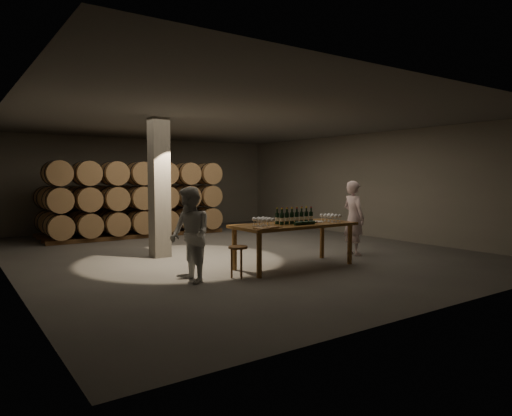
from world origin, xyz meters
TOP-DOWN VIEW (x-y plane):
  - room at (-1.80, 0.20)m, footprint 12.00×12.00m
  - tasting_table at (0.00, -2.50)m, footprint 2.60×1.10m
  - barrel_stack_back at (-0.96, 5.20)m, footprint 5.48×0.95m
  - barrel_stack_front at (-0.96, 3.80)m, footprint 5.48×0.95m
  - bottle_cluster at (0.03, -2.47)m, footprint 0.86×0.23m
  - lying_bottles at (0.03, -2.81)m, footprint 0.59×0.07m
  - glass_cluster_left at (-0.81, -2.54)m, footprint 0.30×0.41m
  - glass_cluster_right at (0.94, -2.59)m, footprint 0.30×0.41m
  - plate at (0.58, -2.54)m, footprint 0.29×0.29m
  - notebook_near at (-0.90, -2.90)m, footprint 0.29×0.25m
  - notebook_corner at (-1.12, -2.92)m, footprint 0.21×0.26m
  - pen at (-0.65, -2.91)m, footprint 0.14×0.03m
  - stool at (-1.51, -2.72)m, footprint 0.35×0.35m
  - person_man at (2.09, -2.17)m, footprint 0.49×0.69m
  - person_woman at (-2.38, -2.52)m, footprint 0.65×0.83m

SIDE VIEW (x-z plane):
  - stool at x=-1.51m, z-range 0.19..0.78m
  - tasting_table at x=0.00m, z-range 0.35..1.25m
  - barrel_stack_back at x=-0.96m, z-range 0.04..1.61m
  - person_woman at x=-2.38m, z-range 0.00..1.69m
  - person_man at x=2.09m, z-range 0.00..1.76m
  - pen at x=-0.65m, z-range 0.90..0.91m
  - plate at x=0.58m, z-range 0.90..0.92m
  - notebook_corner at x=-1.12m, z-range 0.90..0.92m
  - notebook_near at x=-0.90m, z-range 0.90..0.93m
  - lying_bottles at x=0.03m, z-range 0.90..0.97m
  - glass_cluster_right at x=0.94m, z-range 0.94..1.10m
  - bottle_cluster at x=0.03m, z-range 0.85..1.19m
  - glass_cluster_left at x=-0.81m, z-range 0.94..1.11m
  - barrel_stack_front at x=-0.96m, z-range 0.04..2.35m
  - room at x=-1.80m, z-range -4.40..7.60m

